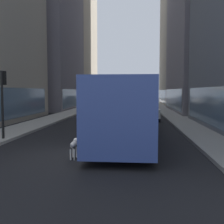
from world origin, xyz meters
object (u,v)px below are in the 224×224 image
object	(u,v)px
car_white_van	(148,111)
dalmatian_dog	(74,145)
transit_bus	(125,106)
car_red_coupe	(104,103)
car_grey_wagon	(113,100)
traffic_light_near	(3,93)
car_yellow_taxi	(131,107)
car_blue_hatchback	(133,100)

from	to	relation	value
car_white_van	dalmatian_dog	xyz separation A→B (m)	(-3.33, -14.14, -0.31)
transit_bus	car_red_coupe	size ratio (longest dim) A/B	2.83
dalmatian_dog	car_grey_wagon	bearing A→B (deg)	92.96
car_red_coupe	car_grey_wagon	bearing A→B (deg)	90.00
car_red_coupe	traffic_light_near	world-z (taller)	traffic_light_near
traffic_light_near	transit_bus	bearing A→B (deg)	8.98
car_yellow_taxi	transit_bus	bearing A→B (deg)	-90.00
car_yellow_taxi	car_white_van	bearing A→B (deg)	-71.70
car_red_coupe	dalmatian_dog	world-z (taller)	car_red_coupe
car_white_van	traffic_light_near	bearing A→B (deg)	-125.19
car_blue_hatchback	car_grey_wagon	bearing A→B (deg)	-146.50
transit_bus	car_grey_wagon	distance (m)	39.90
car_red_coupe	car_blue_hatchback	bearing A→B (deg)	77.09
car_grey_wagon	traffic_light_near	bearing A→B (deg)	-92.96
transit_bus	dalmatian_dog	distance (m)	4.70
car_red_coupe	traffic_light_near	bearing A→B (deg)	-94.64
car_yellow_taxi	car_red_coupe	distance (m)	10.85
car_grey_wagon	car_white_van	bearing A→B (deg)	-79.33
car_red_coupe	car_yellow_taxi	bearing A→B (deg)	-68.38
car_yellow_taxi	car_red_coupe	bearing A→B (deg)	111.62
car_blue_hatchback	dalmatian_dog	xyz separation A→B (m)	(-1.73, -46.52, -0.31)
car_white_van	car_red_coupe	world-z (taller)	same
car_red_coupe	car_blue_hatchback	xyz separation A→B (m)	(4.00, 17.45, 0.00)
dalmatian_dog	car_white_van	bearing A→B (deg)	76.74
transit_bus	car_blue_hatchback	world-z (taller)	transit_bus
car_blue_hatchback	car_grey_wagon	xyz separation A→B (m)	(-4.00, -2.65, -0.00)
traffic_light_near	car_white_van	bearing A→B (deg)	54.81
car_yellow_taxi	traffic_light_near	size ratio (longest dim) A/B	1.33
car_yellow_taxi	traffic_light_near	world-z (taller)	traffic_light_near
car_red_coupe	car_blue_hatchback	size ratio (longest dim) A/B	0.86
transit_bus	car_grey_wagon	xyz separation A→B (m)	(-4.00, 39.69, -0.96)
car_red_coupe	traffic_light_near	size ratio (longest dim) A/B	1.20
car_red_coupe	car_grey_wagon	size ratio (longest dim) A/B	0.95
car_grey_wagon	car_blue_hatchback	bearing A→B (deg)	33.50
car_white_van	traffic_light_near	size ratio (longest dim) A/B	1.26
transit_bus	car_yellow_taxi	size ratio (longest dim) A/B	2.55
car_yellow_taxi	traffic_light_near	xyz separation A→B (m)	(-6.10, -15.76, 1.61)
car_blue_hatchback	car_grey_wagon	size ratio (longest dim) A/B	1.10
transit_bus	car_red_coupe	bearing A→B (deg)	99.13
car_red_coupe	dalmatian_dog	size ratio (longest dim) A/B	4.23
car_grey_wagon	traffic_light_near	xyz separation A→B (m)	(-2.10, -40.65, 1.61)
dalmatian_dog	car_red_coupe	bearing A→B (deg)	94.46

